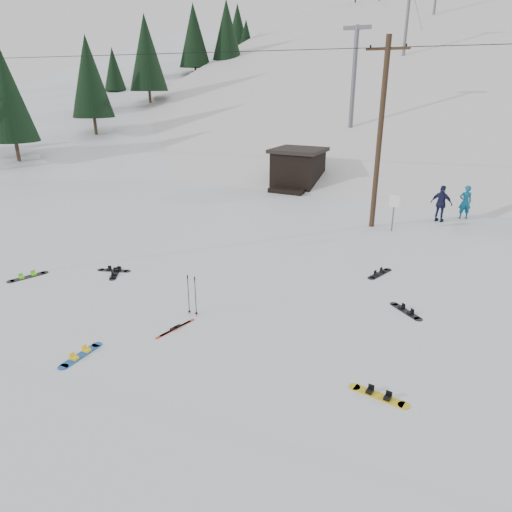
% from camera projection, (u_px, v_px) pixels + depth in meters
% --- Properties ---
extents(ground, '(200.00, 200.00, 0.00)m').
position_uv_depth(ground, '(179.00, 345.00, 12.80)').
color(ground, silver).
rests_on(ground, ground).
extents(ski_slope, '(60.00, 85.24, 65.97)m').
position_uv_depth(ski_slope, '(422.00, 231.00, 62.86)').
color(ski_slope, silver).
rests_on(ski_slope, ground).
extents(ridge_left, '(47.54, 95.03, 58.38)m').
position_uv_depth(ridge_left, '(178.00, 205.00, 72.01)').
color(ridge_left, silver).
rests_on(ridge_left, ground).
extents(treeline_left, '(20.00, 64.00, 10.00)m').
position_uv_depth(treeline_left, '(149.00, 140.00, 60.62)').
color(treeline_left, black).
rests_on(treeline_left, ground).
extents(treeline_crest, '(50.00, 6.00, 10.00)m').
position_uv_depth(treeline_crest, '(455.00, 124.00, 84.46)').
color(treeline_crest, black).
rests_on(treeline_crest, ski_slope).
extents(utility_pole, '(2.00, 0.26, 9.00)m').
position_uv_depth(utility_pole, '(380.00, 133.00, 21.97)').
color(utility_pole, '#3A2819').
rests_on(utility_pole, ground).
extents(trail_sign, '(0.50, 0.09, 1.85)m').
position_uv_depth(trail_sign, '(394.00, 206.00, 22.34)').
color(trail_sign, '#595B60').
rests_on(trail_sign, ground).
extents(lift_hut, '(3.40, 4.10, 2.75)m').
position_uv_depth(lift_hut, '(298.00, 169.00, 31.90)').
color(lift_hut, black).
rests_on(lift_hut, ground).
extents(lift_tower_near, '(2.20, 0.36, 8.00)m').
position_uv_depth(lift_tower_near, '(354.00, 72.00, 36.74)').
color(lift_tower_near, '#595B60').
rests_on(lift_tower_near, ski_slope).
extents(lift_tower_mid, '(2.20, 0.36, 8.00)m').
position_uv_depth(lift_tower_mid, '(408.00, 13.00, 51.11)').
color(lift_tower_mid, '#595B60').
rests_on(lift_tower_mid, ski_slope).
extents(hero_snowboard, '(0.29, 1.47, 0.10)m').
position_uv_depth(hero_snowboard, '(81.00, 355.00, 12.30)').
color(hero_snowboard, '#1A50AF').
rests_on(hero_snowboard, ground).
extents(hero_skis, '(0.40, 1.47, 0.08)m').
position_uv_depth(hero_skis, '(175.00, 328.00, 13.66)').
color(hero_skis, '#B22712').
rests_on(hero_skis, ground).
extents(ski_poles, '(0.36, 0.10, 1.32)m').
position_uv_depth(ski_poles, '(192.00, 295.00, 14.32)').
color(ski_poles, black).
rests_on(ski_poles, ground).
extents(board_scatter_a, '(1.30, 0.61, 0.09)m').
position_uv_depth(board_scatter_a, '(114.00, 270.00, 17.94)').
color(board_scatter_a, black).
rests_on(board_scatter_a, ground).
extents(board_scatter_b, '(0.86, 1.21, 0.10)m').
position_uv_depth(board_scatter_b, '(115.00, 273.00, 17.66)').
color(board_scatter_b, black).
rests_on(board_scatter_b, ground).
extents(board_scatter_c, '(0.69, 1.46, 0.11)m').
position_uv_depth(board_scatter_c, '(28.00, 277.00, 17.33)').
color(board_scatter_c, black).
rests_on(board_scatter_c, ground).
extents(board_scatter_d, '(1.15, 0.99, 0.10)m').
position_uv_depth(board_scatter_d, '(406.00, 311.00, 14.70)').
color(board_scatter_d, black).
rests_on(board_scatter_d, ground).
extents(board_scatter_e, '(1.46, 0.43, 0.10)m').
position_uv_depth(board_scatter_e, '(378.00, 395.00, 10.70)').
color(board_scatter_e, yellow).
rests_on(board_scatter_e, ground).
extents(board_scatter_f, '(0.66, 1.44, 0.10)m').
position_uv_depth(board_scatter_f, '(380.00, 273.00, 17.62)').
color(board_scatter_f, black).
rests_on(board_scatter_f, ground).
extents(skier_teal, '(0.78, 0.66, 1.83)m').
position_uv_depth(skier_teal, '(465.00, 202.00, 24.67)').
color(skier_teal, '#0C577C').
rests_on(skier_teal, ground).
extents(skier_navy, '(1.22, 0.73, 1.95)m').
position_uv_depth(skier_navy, '(441.00, 204.00, 24.08)').
color(skier_navy, '#161A39').
rests_on(skier_navy, ground).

